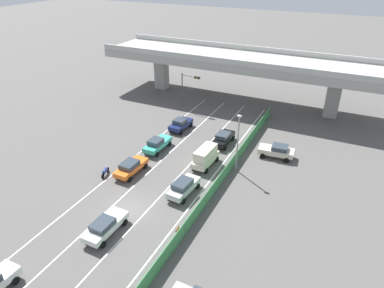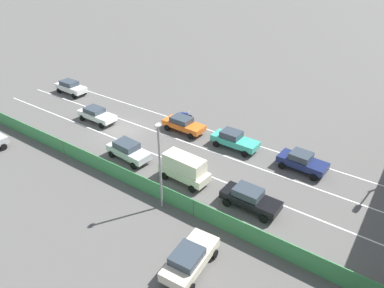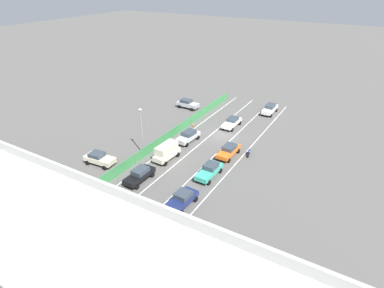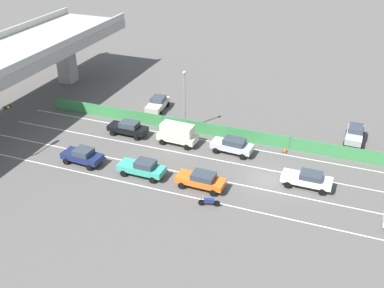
# 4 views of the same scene
# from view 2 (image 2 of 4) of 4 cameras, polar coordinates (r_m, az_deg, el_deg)

# --- Properties ---
(ground_plane) EXTENTS (300.00, 300.00, 0.00)m
(ground_plane) POSITION_cam_2_polar(r_m,az_deg,el_deg) (38.18, -11.13, 2.23)
(ground_plane) COLOR #565451
(lane_line_left_edge) EXTENTS (0.14, 48.82, 0.01)m
(lane_line_left_edge) POSITION_cam_2_polar(r_m,az_deg,el_deg) (38.07, 1.43, 2.76)
(lane_line_left_edge) COLOR silver
(lane_line_left_edge) RESTS_ON ground
(lane_line_mid_left) EXTENTS (0.14, 48.82, 0.01)m
(lane_line_mid_left) POSITION_cam_2_polar(r_m,az_deg,el_deg) (35.52, -1.77, 0.58)
(lane_line_mid_left) COLOR silver
(lane_line_mid_left) RESTS_ON ground
(lane_line_mid_right) EXTENTS (0.14, 48.82, 0.01)m
(lane_line_mid_right) POSITION_cam_2_polar(r_m,az_deg,el_deg) (33.16, -5.45, -1.91)
(lane_line_mid_right) COLOR silver
(lane_line_mid_right) RESTS_ON ground
(lane_line_right_edge) EXTENTS (0.14, 48.82, 0.01)m
(lane_line_right_edge) POSITION_cam_2_polar(r_m,az_deg,el_deg) (31.03, -9.67, -4.76)
(lane_line_right_edge) COLOR silver
(lane_line_right_edge) RESTS_ON ground
(green_fence) EXTENTS (0.10, 44.92, 1.50)m
(green_fence) POSITION_cam_2_polar(r_m,az_deg,el_deg) (29.86, -11.58, -4.79)
(green_fence) COLOR #3D8E4C
(green_fence) RESTS_ON ground
(car_sedan_navy) EXTENTS (2.24, 4.32, 1.66)m
(car_sedan_navy) POSITION_cam_2_polar(r_m,az_deg,el_deg) (32.07, 17.51, -2.68)
(car_sedan_navy) COLOR navy
(car_sedan_navy) RESTS_ON ground
(car_sedan_white) EXTENTS (1.98, 4.66, 1.70)m
(car_sedan_white) POSITION_cam_2_polar(r_m,az_deg,el_deg) (49.19, -19.20, 8.81)
(car_sedan_white) COLOR white
(car_sedan_white) RESTS_ON ground
(car_sedan_black) EXTENTS (1.98, 4.54, 1.66)m
(car_sedan_black) POSITION_cam_2_polar(r_m,az_deg,el_deg) (26.84, 9.42, -8.67)
(car_sedan_black) COLOR black
(car_sedan_black) RESTS_ON ground
(car_sedan_silver) EXTENTS (2.22, 4.56, 1.70)m
(car_sedan_silver) POSITION_cam_2_polar(r_m,az_deg,el_deg) (32.61, -10.36, -0.98)
(car_sedan_silver) COLOR #B7BABC
(car_sedan_silver) RESTS_ON ground
(car_van_cream) EXTENTS (2.12, 4.46, 2.36)m
(car_van_cream) POSITION_cam_2_polar(r_m,az_deg,el_deg) (29.02, -1.26, -3.86)
(car_van_cream) COLOR beige
(car_van_cream) RESTS_ON ground
(car_taxi_teal) EXTENTS (2.02, 4.69, 1.69)m
(car_taxi_teal) POSITION_cam_2_polar(r_m,az_deg,el_deg) (34.08, 6.88, 0.73)
(car_taxi_teal) COLOR teal
(car_taxi_teal) RESTS_ON ground
(car_taxi_orange) EXTENTS (2.10, 4.68, 1.57)m
(car_taxi_orange) POSITION_cam_2_polar(r_m,az_deg,el_deg) (36.88, -1.45, 3.32)
(car_taxi_orange) COLOR orange
(car_taxi_orange) RESTS_ON ground
(car_hatchback_white) EXTENTS (2.02, 4.70, 1.57)m
(car_hatchback_white) POSITION_cam_2_polar(r_m,az_deg,el_deg) (40.40, -15.32, 4.71)
(car_hatchback_white) COLOR silver
(car_hatchback_white) RESTS_ON ground
(motorcycle) EXTENTS (0.73, 1.91, 0.93)m
(motorcycle) POSITION_cam_2_polar(r_m,az_deg,el_deg) (39.71, -1.23, 4.72)
(motorcycle) COLOR black
(motorcycle) RESTS_ON ground
(parked_sedan_cream) EXTENTS (4.45, 2.31, 1.68)m
(parked_sedan_cream) POSITION_cam_2_polar(r_m,az_deg,el_deg) (22.30, -0.37, -18.15)
(parked_sedan_cream) COLOR beige
(parked_sedan_cream) RESTS_ON ground
(street_lamp) EXTENTS (0.60, 0.36, 7.12)m
(street_lamp) POSITION_cam_2_polar(r_m,az_deg,el_deg) (24.67, -5.30, -2.44)
(street_lamp) COLOR gray
(street_lamp) RESTS_ON ground
(traffic_cone) EXTENTS (0.47, 0.47, 0.65)m
(traffic_cone) POSITION_cam_2_polar(r_m,az_deg,el_deg) (35.36, -18.79, -0.78)
(traffic_cone) COLOR orange
(traffic_cone) RESTS_ON ground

